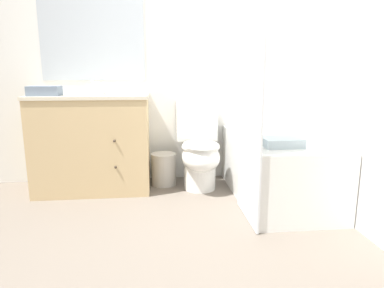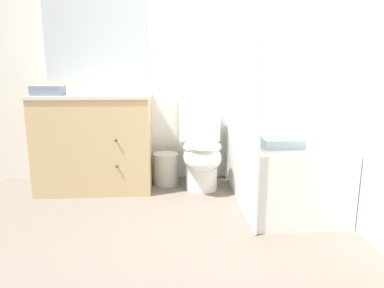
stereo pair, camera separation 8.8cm
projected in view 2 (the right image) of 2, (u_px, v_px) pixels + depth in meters
name	position (u px, v px, depth m)	size (l,w,h in m)	color
ground_plane	(178.00, 252.00, 2.12)	(14.00, 14.00, 0.00)	#6B6056
wall_back	(172.00, 56.00, 3.41)	(8.00, 0.06, 2.50)	silver
wall_right	(335.00, 52.00, 2.71)	(0.05, 2.56, 2.50)	silver
vanity_cabinet	(96.00, 141.00, 3.22)	(1.05, 0.60, 0.90)	tan
sink_faucet	(97.00, 89.00, 3.31)	(0.14, 0.12, 0.12)	silver
toilet	(201.00, 150.00, 3.25)	(0.40, 0.67, 0.82)	white
bathtub	(278.00, 168.00, 2.99)	(0.70, 1.36, 0.55)	white
shower_curtain	(251.00, 94.00, 2.41)	(0.01, 0.56, 1.87)	white
wastebasket	(166.00, 169.00, 3.38)	(0.24, 0.24, 0.31)	#B7B2A8
tissue_box	(100.00, 89.00, 3.09)	(0.12, 0.11, 0.12)	white
soap_dispenser	(138.00, 87.00, 3.18)	(0.05, 0.05, 0.14)	silver
hand_towel_folded	(48.00, 91.00, 2.96)	(0.26, 0.18, 0.08)	slate
bath_towel_folded	(281.00, 142.00, 2.55)	(0.29, 0.24, 0.07)	silver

